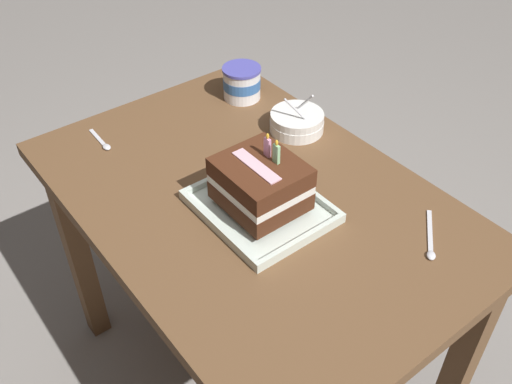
{
  "coord_description": "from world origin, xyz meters",
  "views": [
    {
      "loc": [
        0.8,
        -0.61,
        1.64
      ],
      "look_at": [
        0.03,
        -0.01,
        0.8
      ],
      "focal_mm": 40.12,
      "sensor_mm": 36.0,
      "label": 1
    }
  ],
  "objects": [
    {
      "name": "ground_plane",
      "position": [
        0.0,
        0.0,
        0.0
      ],
      "size": [
        8.0,
        8.0,
        0.0
      ],
      "primitive_type": "plane",
      "color": "gray"
    },
    {
      "name": "dining_table",
      "position": [
        0.0,
        0.0,
        0.65
      ],
      "size": [
        1.07,
        0.73,
        0.77
      ],
      "color": "brown",
      "rests_on": "ground_plane"
    },
    {
      "name": "foil_tray",
      "position": [
        0.06,
        -0.02,
        0.78
      ],
      "size": [
        0.29,
        0.25,
        0.02
      ],
      "color": "silver",
      "rests_on": "dining_table"
    },
    {
      "name": "birthday_cake",
      "position": [
        0.06,
        -0.02,
        0.85
      ],
      "size": [
        0.18,
        0.16,
        0.16
      ],
      "color": "#482414",
      "rests_on": "foil_tray"
    },
    {
      "name": "bowl_stack",
      "position": [
        -0.14,
        0.26,
        0.79
      ],
      "size": [
        0.14,
        0.14,
        0.11
      ],
      "color": "white",
      "rests_on": "dining_table"
    },
    {
      "name": "ice_cream_tub",
      "position": [
        -0.36,
        0.24,
        0.82
      ],
      "size": [
        0.11,
        0.11,
        0.09
      ],
      "color": "white",
      "rests_on": "dining_table"
    },
    {
      "name": "serving_spoon_near_tray",
      "position": [
        -0.39,
        -0.18,
        0.77
      ],
      "size": [
        0.12,
        0.02,
        0.01
      ],
      "color": "silver",
      "rests_on": "dining_table"
    },
    {
      "name": "serving_spoon_by_bowls",
      "position": [
        0.36,
        0.2,
        0.77
      ],
      "size": [
        0.11,
        0.13,
        0.01
      ],
      "color": "silver",
      "rests_on": "dining_table"
    }
  ]
}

